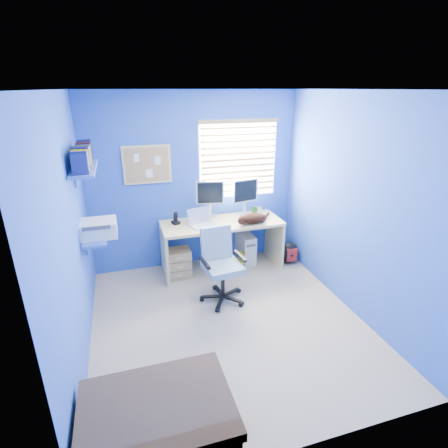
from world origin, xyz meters
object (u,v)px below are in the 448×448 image
object	(u,v)px
desk	(222,245)
laptop	(203,219)
office_chair	(221,274)
cat	(253,218)
tower_pc	(245,247)

from	to	relation	value
desk	laptop	size ratio (longest dim) A/B	5.18
laptop	office_chair	world-z (taller)	laptop
cat	desk	bearing A→B (deg)	138.65
laptop	cat	bearing A→B (deg)	-24.88
laptop	tower_pc	size ratio (longest dim) A/B	0.73
tower_pc	laptop	bearing A→B (deg)	-164.79
laptop	desk	bearing A→B (deg)	-1.43
tower_pc	cat	bearing A→B (deg)	-92.49
desk	laptop	distance (m)	0.57
desk	office_chair	distance (m)	0.80
tower_pc	desk	bearing A→B (deg)	-164.34
desk	office_chair	xyz separation A→B (m)	(-0.23, -0.76, -0.03)
desk	laptop	xyz separation A→B (m)	(-0.29, -0.08, 0.48)
office_chair	tower_pc	bearing A→B (deg)	53.85
cat	laptop	bearing A→B (deg)	154.33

